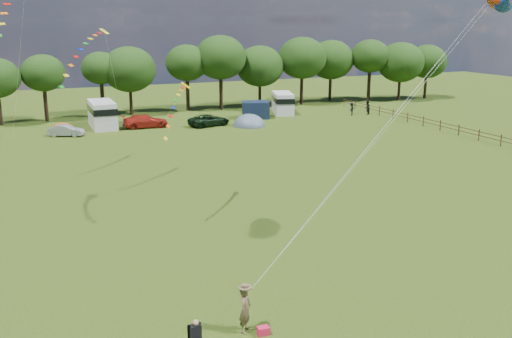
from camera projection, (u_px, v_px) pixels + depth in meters
name	position (u px, v px, depth m)	size (l,w,h in m)	color
ground_plane	(322.00, 293.00, 26.41)	(180.00, 180.00, 0.00)	black
tree_line	(157.00, 66.00, 75.87)	(102.98, 10.98, 10.27)	black
fence	(415.00, 118.00, 68.96)	(0.12, 33.12, 1.20)	#472D19
car_b	(66.00, 131.00, 61.79)	(1.31, 3.51, 1.24)	gray
car_c	(145.00, 121.00, 66.72)	(2.15, 5.12, 1.54)	#AB2115
car_d	(209.00, 120.00, 67.84)	(2.32, 5.13, 1.40)	black
campervan_c	(102.00, 113.00, 66.71)	(2.70, 6.30, 3.08)	silver
campervan_d	(283.00, 102.00, 76.99)	(3.99, 6.11, 2.77)	silver
tent_orange	(63.00, 133.00, 63.46)	(3.04, 3.33, 2.38)	#BA5518
tent_greyblue	(249.00, 126.00, 68.01)	(3.82, 4.18, 2.84)	#4D5C6F
awning_navy	(256.00, 110.00, 73.29)	(3.42, 2.78, 2.14)	#141F37
kite_flyer	(245.00, 310.00, 22.91)	(0.70, 0.46, 1.92)	brown
camp_chair	(196.00, 332.00, 21.56)	(0.57, 0.56, 1.34)	#99999E
kite_bag	(263.00, 331.00, 22.84)	(0.49, 0.33, 0.35)	red
streamer_kite_b	(87.00, 48.00, 40.57)	(4.29, 4.79, 3.83)	yellow
streamer_kite_c	(178.00, 101.00, 35.66)	(3.12, 5.05, 2.83)	#DDC400
walker_a	(367.00, 108.00, 75.83)	(0.92, 0.57, 1.89)	black
walker_b	(352.00, 109.00, 75.41)	(1.10, 0.51, 1.70)	black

